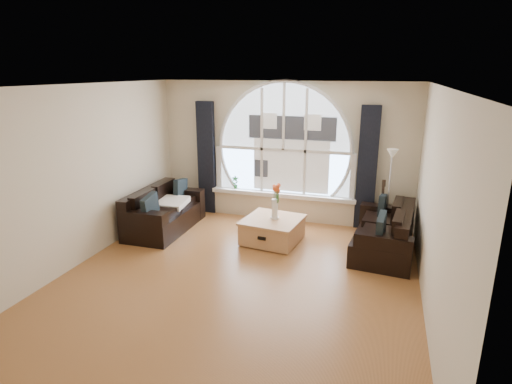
% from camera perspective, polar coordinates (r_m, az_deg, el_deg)
% --- Properties ---
extents(ground, '(5.00, 5.50, 0.01)m').
position_cam_1_polar(ground, '(6.16, -2.53, -11.70)').
color(ground, brown).
rests_on(ground, ground).
extents(ceiling, '(5.00, 5.50, 0.01)m').
position_cam_1_polar(ceiling, '(5.44, -2.89, 14.28)').
color(ceiling, silver).
rests_on(ceiling, ground).
extents(wall_back, '(5.00, 0.01, 2.70)m').
position_cam_1_polar(wall_back, '(8.22, 3.83, 5.47)').
color(wall_back, beige).
rests_on(wall_back, ground).
extents(wall_front, '(5.00, 0.01, 2.70)m').
position_cam_1_polar(wall_front, '(3.38, -19.06, -11.80)').
color(wall_front, beige).
rests_on(wall_front, ground).
extents(wall_left, '(0.01, 5.50, 2.70)m').
position_cam_1_polar(wall_left, '(6.89, -22.67, 2.11)').
color(wall_left, beige).
rests_on(wall_left, ground).
extents(wall_right, '(0.01, 5.50, 2.70)m').
position_cam_1_polar(wall_right, '(5.38, 23.26, -1.71)').
color(wall_right, beige).
rests_on(wall_right, ground).
extents(attic_slope, '(0.92, 5.50, 0.72)m').
position_cam_1_polar(attic_slope, '(5.15, 21.17, 9.21)').
color(attic_slope, silver).
rests_on(attic_slope, ground).
extents(arched_window, '(2.60, 0.06, 2.15)m').
position_cam_1_polar(arched_window, '(8.15, 3.82, 7.33)').
color(arched_window, silver).
rests_on(arched_window, wall_back).
extents(window_sill, '(2.90, 0.22, 0.08)m').
position_cam_1_polar(window_sill, '(8.33, 3.56, -0.34)').
color(window_sill, white).
rests_on(window_sill, wall_back).
extents(window_frame, '(2.76, 0.08, 2.15)m').
position_cam_1_polar(window_frame, '(8.12, 3.77, 7.30)').
color(window_frame, white).
rests_on(window_frame, wall_back).
extents(neighbor_house, '(1.70, 0.02, 1.50)m').
position_cam_1_polar(neighbor_house, '(8.12, 4.81, 6.39)').
color(neighbor_house, silver).
rests_on(neighbor_house, wall_back).
extents(curtain_left, '(0.35, 0.12, 2.30)m').
position_cam_1_polar(curtain_left, '(8.66, -6.77, 4.59)').
color(curtain_left, black).
rests_on(curtain_left, ground).
extents(curtain_right, '(0.35, 0.12, 2.30)m').
position_cam_1_polar(curtain_right, '(7.94, 14.91, 3.08)').
color(curtain_right, black).
rests_on(curtain_right, ground).
extents(sofa_left, '(0.88, 1.74, 0.77)m').
position_cam_1_polar(sofa_left, '(7.98, -12.34, -2.28)').
color(sofa_left, black).
rests_on(sofa_left, ground).
extents(sofa_right, '(1.01, 1.75, 0.74)m').
position_cam_1_polar(sofa_right, '(7.13, 17.02, -4.88)').
color(sofa_right, black).
rests_on(sofa_right, ground).
extents(coffee_chest, '(1.06, 1.06, 0.46)m').
position_cam_1_polar(coffee_chest, '(7.30, 2.27, -5.08)').
color(coffee_chest, '#A77244').
rests_on(coffee_chest, ground).
extents(throw_blanket, '(0.58, 0.58, 0.10)m').
position_cam_1_polar(throw_blanket, '(7.99, -11.47, -1.44)').
color(throw_blanket, silver).
rests_on(throw_blanket, sofa_left).
extents(vase_flowers, '(0.24, 0.24, 0.70)m').
position_cam_1_polar(vase_flowers, '(7.13, 2.59, -0.67)').
color(vase_flowers, white).
rests_on(vase_flowers, coffee_chest).
extents(floor_lamp, '(0.24, 0.24, 1.60)m').
position_cam_1_polar(floor_lamp, '(7.68, 17.63, -0.28)').
color(floor_lamp, '#B2B2B2').
rests_on(floor_lamp, ground).
extents(guitar, '(0.39, 0.28, 1.06)m').
position_cam_1_polar(guitar, '(7.82, 16.76, -1.97)').
color(guitar, '#925D31').
rests_on(guitar, ground).
extents(potted_plant, '(0.17, 0.14, 0.26)m').
position_cam_1_polar(potted_plant, '(8.56, -2.84, 1.33)').
color(potted_plant, '#1E6023').
rests_on(potted_plant, window_sill).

